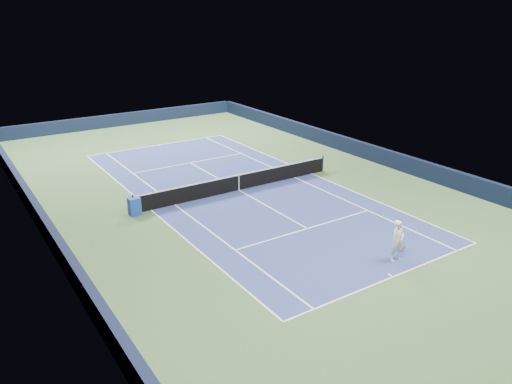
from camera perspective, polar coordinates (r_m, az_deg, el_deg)
ground at (r=29.34m, az=-1.97°, el=0.21°), size 40.00×40.00×0.00m
wall_far at (r=46.62m, az=-14.95°, el=8.03°), size 22.00×0.35×1.10m
wall_right at (r=35.71m, az=13.04°, el=4.40°), size 0.35×40.00×1.10m
wall_left at (r=25.66m, az=-23.10°, el=-3.34°), size 0.35×40.00×1.10m
court_surface at (r=29.34m, az=-1.97°, el=0.21°), size 10.97×23.77×0.01m
baseline_far at (r=39.50m, az=-11.06°, el=5.30°), size 10.97×0.08×0.00m
baseline_near at (r=21.07m, az=15.41°, el=-9.33°), size 10.97×0.08×0.00m
sideline_doubles_right at (r=32.36m, az=6.34°, el=2.10°), size 0.08×23.77×0.00m
sideline_doubles_left at (r=27.10m, az=-11.91°, el=-2.03°), size 0.08×23.77×0.00m
sideline_singles_right at (r=31.54m, az=4.41°, el=1.67°), size 0.08×23.77×0.00m
sideline_singles_left at (r=27.58m, az=-9.28°, el=-1.43°), size 0.08×23.77×0.00m
service_line_far at (r=34.67m, az=-7.52°, el=3.33°), size 8.23×0.08×0.00m
service_line_near at (r=24.52m, az=5.89°, el=-4.18°), size 8.23×0.08×0.00m
center_service_line at (r=29.34m, az=-1.97°, el=0.22°), size 0.08×12.80×0.00m
center_mark_far at (r=39.36m, az=-10.97°, el=5.25°), size 0.08×0.30×0.00m
center_mark_near at (r=21.15m, az=15.11°, el=-9.17°), size 0.08×0.30×0.00m
tennis_net at (r=29.17m, az=-1.99°, el=1.14°), size 12.90×0.10×1.07m
sponsor_cube at (r=26.55m, az=-13.72°, el=-1.58°), size 0.59×0.53×0.95m
tennis_player at (r=21.98m, az=15.89°, el=-5.38°), size 0.82×1.26×1.83m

